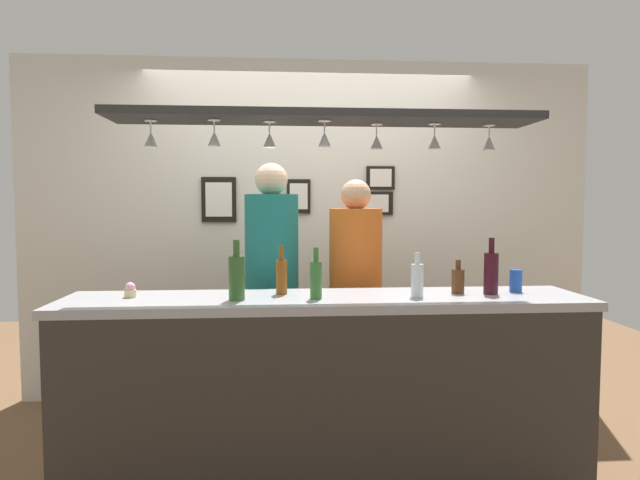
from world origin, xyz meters
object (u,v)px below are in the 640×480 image
bottle_beer_green_import (316,278)px  picture_frame_lower_pair (374,203)px  bottle_soda_clear (417,279)px  picture_frame_crest (299,196)px  person_middle_orange_shirt (355,282)px  cupcake (130,290)px  bottle_wine_dark_red (491,272)px  person_left_teal_shirt (272,273)px  bottle_beer_amber_tall (282,275)px  bottle_champagne_green (237,276)px  bottle_beer_brown_stubby (458,280)px  picture_frame_caricature (219,200)px  drink_can (516,281)px  picture_frame_upper_small (381,178)px

bottle_beer_green_import → picture_frame_lower_pair: 1.61m
bottle_soda_clear → picture_frame_crest: (-0.55, 1.46, 0.44)m
person_middle_orange_shirt → cupcake: size_ratio=21.25×
bottle_soda_clear → bottle_wine_dark_red: 0.42m
person_left_teal_shirt → picture_frame_lower_pair: (0.78, 0.72, 0.44)m
bottle_beer_amber_tall → bottle_champagne_green: bearing=-143.5°
bottle_soda_clear → picture_frame_crest: size_ratio=0.88×
bottle_beer_green_import → cupcake: 0.96m
bottle_beer_brown_stubby → picture_frame_caricature: 2.00m
drink_can → picture_frame_crest: 1.81m
bottle_beer_amber_tall → picture_frame_crest: 1.39m
bottle_champagne_green → picture_frame_upper_small: picture_frame_upper_small is taller
person_middle_orange_shirt → bottle_soda_clear: person_middle_orange_shirt is taller
bottle_wine_dark_red → cupcake: 1.89m
bottle_wine_dark_red → picture_frame_upper_small: size_ratio=1.36×
picture_frame_crest → picture_frame_upper_small: bearing=0.0°
bottle_champagne_green → picture_frame_caricature: picture_frame_caricature is taller
picture_frame_upper_small → picture_frame_lower_pair: picture_frame_upper_small is taller
cupcake → picture_frame_upper_small: size_ratio=0.35×
bottle_beer_amber_tall → bottle_beer_brown_stubby: 0.94m
person_middle_orange_shirt → picture_frame_caricature: bearing=142.6°
bottle_soda_clear → person_left_teal_shirt: bearing=135.8°
bottle_champagne_green → bottle_beer_green_import: size_ratio=1.15×
person_middle_orange_shirt → bottle_champagne_green: (-0.70, -0.75, 0.14)m
bottle_champagne_green → picture_frame_upper_small: (1.00, 1.47, 0.56)m
person_left_teal_shirt → bottle_beer_amber_tall: size_ratio=6.76×
bottle_wine_dark_red → drink_can: (0.16, 0.06, -0.06)m
cupcake → bottle_wine_dark_red: bearing=-1.1°
bottle_beer_brown_stubby → bottle_wine_dark_red: bottle_wine_dark_red is taller
person_left_teal_shirt → person_middle_orange_shirt: bearing=0.0°
bottle_beer_brown_stubby → cupcake: (-1.72, 0.00, -0.03)m
cupcake → picture_frame_upper_small: picture_frame_upper_small is taller
person_middle_orange_shirt → picture_frame_lower_pair: 0.92m
bottle_champagne_green → bottle_beer_green_import: (0.40, 0.01, -0.01)m
picture_frame_upper_small → person_middle_orange_shirt: bearing=-112.2°
bottle_champagne_green → picture_frame_lower_pair: 1.79m
drink_can → bottle_beer_green_import: bearing=-173.2°
bottle_beer_amber_tall → picture_frame_caricature: size_ratio=0.76×
bottle_wine_dark_red → bottle_beer_brown_stubby: bearing=168.1°
picture_frame_upper_small → picture_frame_crest: (-0.64, 0.00, -0.14)m
person_left_teal_shirt → bottle_beer_green_import: size_ratio=6.76×
picture_frame_upper_small → bottle_beer_green_import: bearing=-112.4°
person_left_teal_shirt → bottle_beer_amber_tall: 0.59m
picture_frame_crest → picture_frame_lower_pair: size_ratio=0.87×
bottle_beer_amber_tall → picture_frame_lower_pair: (0.72, 1.31, 0.38)m
cupcake → picture_frame_upper_small: bearing=41.1°
bottle_wine_dark_red → bottle_beer_green_import: 0.94m
person_middle_orange_shirt → bottle_beer_green_import: 0.81m
bottle_beer_amber_tall → bottle_wine_dark_red: 1.11m
person_middle_orange_shirt → bottle_beer_brown_stubby: (0.46, -0.63, 0.10)m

